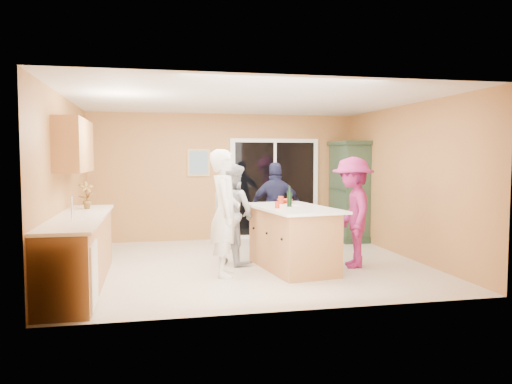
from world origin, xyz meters
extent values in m
plane|color=silver|center=(0.00, 0.00, 0.00)|extent=(5.50, 5.50, 0.00)
cube|color=silver|center=(0.00, 0.00, 2.60)|extent=(5.50, 5.00, 0.10)
cube|color=tan|center=(0.00, 2.50, 1.30)|extent=(5.50, 0.10, 2.60)
cube|color=tan|center=(0.00, -2.50, 1.30)|extent=(5.50, 0.10, 2.60)
cube|color=tan|center=(-2.75, 0.00, 1.30)|extent=(0.10, 5.00, 2.60)
cube|color=tan|center=(2.75, 0.00, 1.30)|extent=(0.10, 5.00, 2.60)
cube|color=#AD7343|center=(-2.45, -0.90, 0.45)|extent=(0.60, 3.00, 0.90)
cube|color=white|center=(-2.44, -2.00, 0.40)|extent=(0.62, 0.60, 0.72)
cube|color=white|center=(-2.44, -0.90, 0.92)|extent=(0.65, 3.05, 0.04)
cylinder|color=silver|center=(-2.45, -1.40, 1.09)|extent=(0.02, 0.02, 0.30)
cube|color=#AD7343|center=(-2.58, -0.20, 1.88)|extent=(0.35, 1.60, 0.75)
cube|color=white|center=(1.05, 2.47, 1.05)|extent=(1.90, 0.05, 2.10)
cube|color=black|center=(1.05, 2.46, 1.05)|extent=(1.70, 0.03, 1.94)
cube|color=white|center=(1.05, 2.45, 1.05)|extent=(0.06, 0.04, 1.94)
cube|color=silver|center=(1.20, 2.44, 1.00)|extent=(0.02, 0.03, 0.12)
cube|color=tan|center=(-0.55, 2.48, 1.60)|extent=(0.46, 0.03, 0.56)
cube|color=teal|center=(-0.55, 2.47, 1.60)|extent=(0.38, 0.02, 0.48)
cube|color=#AD7343|center=(0.60, -0.48, 0.46)|extent=(1.06, 1.72, 0.92)
cube|color=white|center=(0.60, -0.48, 0.94)|extent=(1.24, 1.95, 0.04)
cube|color=black|center=(0.60, -0.48, 0.05)|extent=(0.96, 1.63, 0.10)
cube|color=#233928|center=(2.49, 1.90, 0.06)|extent=(0.56, 1.07, 0.12)
cube|color=#2F4630|center=(2.49, 1.90, 1.01)|extent=(0.50, 1.01, 1.89)
cube|color=#233928|center=(2.49, 1.90, 1.99)|extent=(0.58, 1.11, 0.08)
imported|color=white|center=(-0.47, -0.68, 0.91)|extent=(0.53, 0.72, 1.82)
imported|color=#A5A5A8|center=(-0.23, 0.11, 0.81)|extent=(0.94, 0.99, 1.61)
imported|color=#1A1D3A|center=(0.65, 0.76, 0.81)|extent=(1.00, 0.53, 1.62)
imported|color=#95205E|center=(1.56, -0.52, 0.86)|extent=(0.87, 1.23, 1.72)
imported|color=#AB2913|center=(0.65, 0.16, 0.99)|extent=(0.29, 0.29, 0.06)
imported|color=#AE2611|center=(-2.45, 0.00, 1.15)|extent=(0.26, 0.21, 0.42)
cylinder|color=#AB2913|center=(0.54, 0.00, 1.02)|extent=(0.11, 0.11, 0.13)
cylinder|color=#AB2913|center=(0.31, -0.65, 1.01)|extent=(0.08, 0.08, 0.10)
cylinder|color=black|center=(0.55, -0.46, 1.07)|extent=(0.07, 0.07, 0.23)
cylinder|color=black|center=(0.55, -0.46, 1.23)|extent=(0.03, 0.03, 0.09)
cylinder|color=silver|center=(0.75, -0.22, 0.96)|extent=(0.25, 0.25, 0.01)
camera|label=1|loc=(-1.49, -7.75, 1.71)|focal=35.00mm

